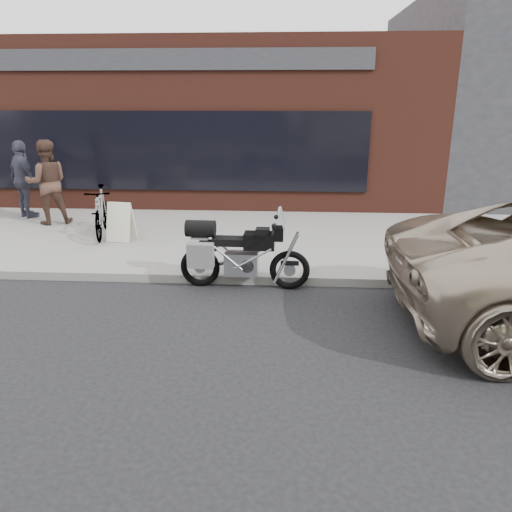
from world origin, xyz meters
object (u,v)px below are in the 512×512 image
motorcycle (236,254)px  cafe_patron_right (23,179)px  bicycle_rear (101,212)px  sandwich_sign (121,221)px  cafe_patron_left (47,182)px

motorcycle → cafe_patron_right: cafe_patron_right is taller
bicycle_rear → sandwich_sign: bearing=-42.4°
cafe_patron_right → cafe_patron_left: bearing=-176.5°
sandwich_sign → cafe_patron_left: 2.55m
bicycle_rear → sandwich_sign: 0.60m
motorcycle → cafe_patron_right: 6.99m
motorcycle → cafe_patron_left: bearing=145.5°
motorcycle → bicycle_rear: (-3.15, 2.48, 0.10)m
sandwich_sign → cafe_patron_left: (-2.12, 1.30, 0.58)m
motorcycle → cafe_patron_left: size_ratio=1.10×
motorcycle → cafe_patron_left: cafe_patron_left is taller
bicycle_rear → cafe_patron_right: bearing=134.1°
motorcycle → sandwich_sign: size_ratio=2.68×
bicycle_rear → sandwich_sign: size_ratio=2.22×
cafe_patron_left → cafe_patron_right: (-0.89, 0.59, -0.03)m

